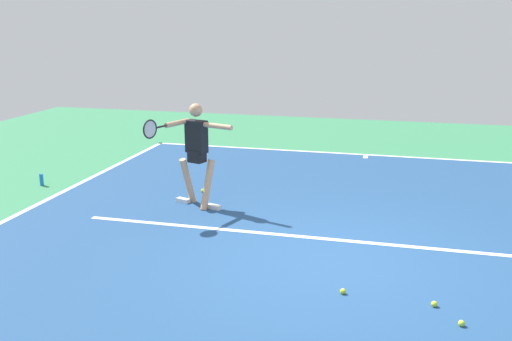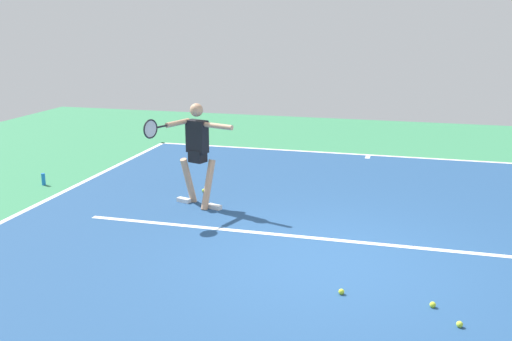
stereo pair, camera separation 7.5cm
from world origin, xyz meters
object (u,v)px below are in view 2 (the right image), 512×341
Objects in this scene: tennis_player at (196,149)px; tennis_ball_by_baseline at (204,190)px; tennis_ball_near_player at (460,324)px; water_bottle at (43,179)px; tennis_ball_by_sideline at (433,305)px; tennis_ball_near_service_line at (341,292)px.

tennis_player is 1.22m from tennis_ball_by_baseline.
water_bottle is (7.11, -3.42, 0.08)m from tennis_ball_near_player.
tennis_ball_near_player is at bearing 154.30° from water_bottle.
tennis_player is at bearing -35.64° from tennis_ball_by_sideline.
tennis_ball_by_sideline is 7.51m from water_bottle.
water_bottle is at bearing -27.10° from tennis_ball_near_service_line.
tennis_player is at bearing 102.83° from tennis_ball_by_baseline.
tennis_ball_near_service_line is at bearing 154.66° from tennis_player.
tennis_ball_near_service_line is 0.98m from tennis_ball_by_sideline.
tennis_ball_near_player is 0.30× the size of water_bottle.
water_bottle is (3.03, 0.33, 0.08)m from tennis_ball_by_baseline.
tennis_player is 25.94× the size of tennis_ball_by_baseline.
tennis_ball_by_baseline and tennis_ball_by_sideline have the same top height.
water_bottle is at bearing 6.13° from tennis_ball_by_baseline.
water_bottle is at bearing -25.70° from tennis_ball_near_player.
tennis_ball_by_baseline is (0.17, -0.77, -0.94)m from tennis_player.
tennis_ball_near_service_line and tennis_ball_by_sideline have the same top height.
water_bottle reaches higher than tennis_ball_by_baseline.
tennis_ball_by_sideline is 0.44m from tennis_ball_near_player.
tennis_ball_by_baseline is 1.00× the size of tennis_ball_by_sideline.
tennis_ball_by_sideline is at bearing 155.95° from water_bottle.
tennis_ball_by_sideline is at bearing 162.86° from tennis_player.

